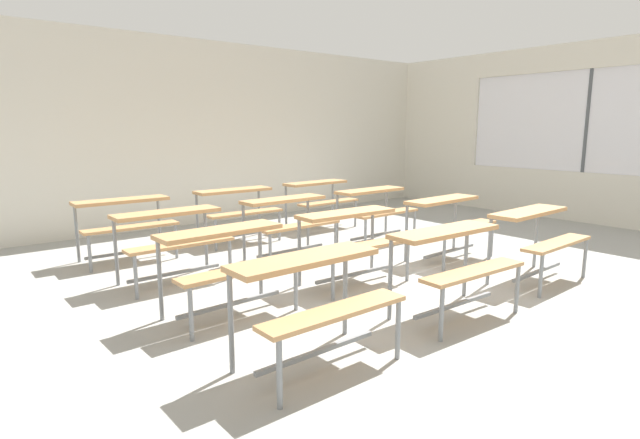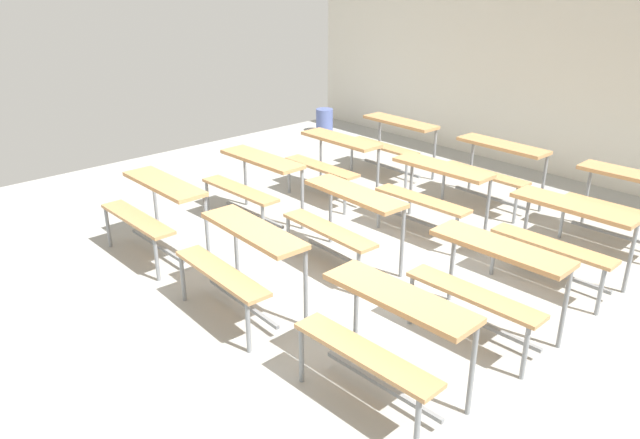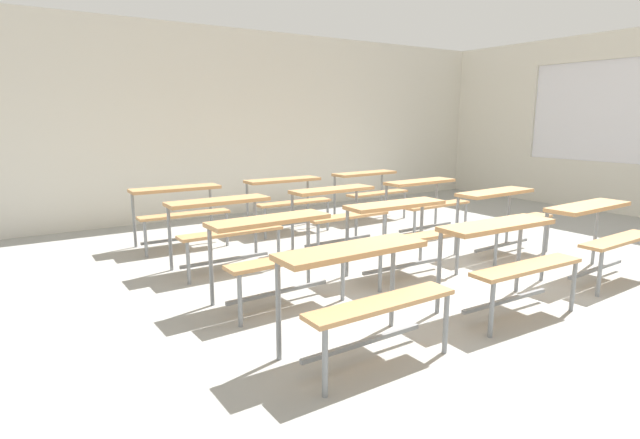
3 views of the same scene
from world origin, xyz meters
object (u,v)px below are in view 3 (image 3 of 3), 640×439
object	(u,v)px
desk_bench_r0c0	(362,276)
desk_bench_r3c0	(179,202)
desk_bench_r2c2	(426,194)
desk_bench_r3c1	(287,192)
desk_bench_r0c1	(507,246)
desk_bench_r0c2	(598,224)
desk_bench_r2c0	(223,217)
desk_bench_r1c0	(276,240)
desk_bench_r1c1	(402,221)
desk_bench_r2c1	(338,204)
desk_bench_r1c2	(502,207)
desk_bench_r3c2	(369,184)

from	to	relation	value
desk_bench_r0c0	desk_bench_r3c0	world-z (taller)	same
desk_bench_r2c2	desk_bench_r3c1	bearing A→B (deg)	139.65
desk_bench_r0c0	desk_bench_r0c1	distance (m)	1.49
desk_bench_r0c2	desk_bench_r2c0	distance (m)	3.81
desk_bench_r1c0	desk_bench_r1c1	xyz separation A→B (m)	(1.44, -0.01, 0.00)
desk_bench_r2c1	desk_bench_r0c0	bearing A→B (deg)	-123.68
desk_bench_r3c0	desk_bench_r3c1	distance (m)	1.56
desk_bench_r2c0	desk_bench_r3c1	size ratio (longest dim) A/B	1.00
desk_bench_r3c1	desk_bench_r2c2	bearing A→B (deg)	-38.33
desk_bench_r2c0	desk_bench_r3c0	world-z (taller)	same
desk_bench_r1c2	desk_bench_r0c2	bearing A→B (deg)	-93.05
desk_bench_r1c0	desk_bench_r3c1	xyz separation A→B (m)	(1.48, 2.42, 0.00)
desk_bench_r0c2	desk_bench_r1c2	world-z (taller)	same
desk_bench_r3c0	desk_bench_r3c1	world-z (taller)	same
desk_bench_r1c1	desk_bench_r2c1	distance (m)	1.24
desk_bench_r0c2	desk_bench_r3c2	bearing A→B (deg)	88.17
desk_bench_r1c0	desk_bench_r3c2	world-z (taller)	same
desk_bench_r1c2	desk_bench_r3c0	world-z (taller)	same
desk_bench_r1c1	desk_bench_r3c2	size ratio (longest dim) A/B	1.00
desk_bench_r0c0	desk_bench_r2c2	distance (m)	3.83
desk_bench_r2c1	desk_bench_r3c2	bearing A→B (deg)	37.97
desk_bench_r1c2	desk_bench_r1c0	bearing A→B (deg)	177.63
desk_bench_r2c0	desk_bench_r2c2	bearing A→B (deg)	-0.36
desk_bench_r1c1	desk_bench_r2c1	size ratio (longest dim) A/B	1.00
desk_bench_r1c1	desk_bench_r0c0	bearing A→B (deg)	-138.36
desk_bench_r0c0	desk_bench_r0c1	xyz separation A→B (m)	(1.49, -0.02, 0.00)
desk_bench_r2c1	desk_bench_r3c0	distance (m)	1.98
desk_bench_r1c1	desk_bench_r3c0	size ratio (longest dim) A/B	1.01
desk_bench_r1c0	desk_bench_r3c1	distance (m)	2.84
desk_bench_r0c0	desk_bench_r0c1	bearing A→B (deg)	-1.32
desk_bench_r1c2	desk_bench_r3c2	distance (m)	2.48
desk_bench_r1c1	desk_bench_r3c1	size ratio (longest dim) A/B	1.01
desk_bench_r0c0	desk_bench_r3c2	xyz separation A→B (m)	(3.00, 3.66, 0.00)
desk_bench_r0c0	desk_bench_r3c1	size ratio (longest dim) A/B	1.00
desk_bench_r1c0	desk_bench_r1c1	world-z (taller)	same
desk_bench_r2c1	desk_bench_r2c2	xyz separation A→B (m)	(1.47, -0.02, 0.00)
desk_bench_r2c0	desk_bench_r2c2	xyz separation A→B (m)	(2.98, 0.01, 0.00)
desk_bench_r0c1	desk_bench_r1c2	size ratio (longest dim) A/B	1.00
desk_bench_r0c2	desk_bench_r1c1	world-z (taller)	same
desk_bench_r0c2	desk_bench_r1c2	bearing A→B (deg)	87.02
desk_bench_r1c1	desk_bench_r1c2	world-z (taller)	same
desk_bench_r0c0	desk_bench_r2c1	distance (m)	2.86
desk_bench_r0c1	desk_bench_r1c0	distance (m)	1.93
desk_bench_r0c0	desk_bench_r3c0	distance (m)	3.60
desk_bench_r1c0	desk_bench_r2c2	xyz separation A→B (m)	(2.99, 1.20, 0.00)
desk_bench_r2c1	desk_bench_r2c2	size ratio (longest dim) A/B	1.00
desk_bench_r0c0	desk_bench_r0c2	distance (m)	3.00
desk_bench_r3c0	desk_bench_r0c0	bearing A→B (deg)	-87.82
desk_bench_r2c1	desk_bench_r3c0	xyz separation A→B (m)	(-1.60, 1.17, 0.00)
desk_bench_r0c0	desk_bench_r0c2	xyz separation A→B (m)	(3.00, 0.04, 0.00)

